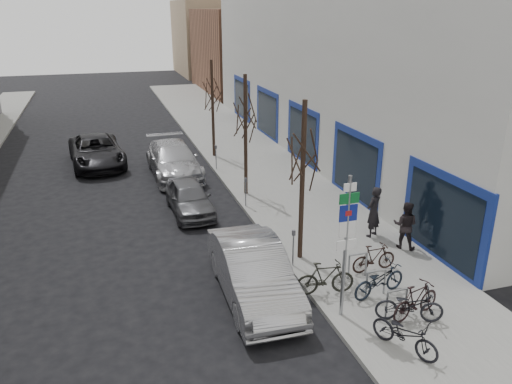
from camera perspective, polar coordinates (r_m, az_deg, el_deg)
ground at (r=13.72m, az=0.27°, el=-16.00°), size 120.00×120.00×0.00m
sidewalk_east at (r=23.41m, az=3.32°, el=0.18°), size 5.00×70.00×0.15m
commercial_building at (r=33.59m, az=20.60°, el=13.75°), size 20.00×32.00×10.00m
brick_building_far at (r=53.27m, az=0.52°, el=15.89°), size 12.00×14.00×8.00m
tan_building_far at (r=67.76m, az=-3.15°, el=17.24°), size 13.00×12.00×9.00m
highway_sign_pole at (r=13.26m, az=10.27°, el=-5.31°), size 0.55×0.10×4.20m
bike_rack at (r=15.20m, az=13.54°, el=-9.72°), size 0.66×2.26×0.83m
tree_near at (r=15.76m, az=5.46°, el=5.46°), size 1.80×1.80×5.50m
tree_mid at (r=21.75m, az=-1.22°, el=9.67°), size 1.80×1.80×5.50m
tree_far at (r=27.97m, az=-5.05°, el=11.99°), size 1.80×1.80×5.50m
meter_front at (r=16.29m, az=4.29°, el=-6.00°), size 0.10×0.08×1.27m
meter_mid at (r=21.08m, az=-1.19°, el=0.33°), size 0.10×0.08×1.27m
meter_back at (r=26.15m, az=-4.59°, el=4.26°), size 0.10×0.08×1.27m
bike_near_left at (r=13.16m, az=16.72°, el=-15.00°), size 1.30×1.86×1.10m
bike_near_right at (r=14.50m, az=17.82°, el=-11.67°), size 1.81×0.95×1.05m
bike_mid_curb at (r=15.21m, az=13.93°, el=-9.48°), size 1.94×0.96×1.14m
bike_mid_inner at (r=14.97m, az=7.92°, el=-9.67°), size 1.83×0.79×1.08m
bike_far_curb at (r=14.28m, az=17.17°, el=-12.01°), size 1.89×1.21×1.11m
bike_far_inner at (r=16.50m, az=13.34°, el=-7.30°), size 1.59×0.53×0.95m
parked_car_front at (r=14.82m, az=-0.33°, el=-9.09°), size 1.92×5.17×1.69m
parked_car_mid at (r=21.00m, az=-7.62°, el=-0.62°), size 1.71×4.02×1.36m
parked_car_back at (r=25.80m, az=-9.39°, el=3.64°), size 2.44×5.78×1.66m
lane_car at (r=28.58m, az=-17.77°, el=4.49°), size 3.16×5.94×1.59m
pedestrian_near at (r=18.74m, az=13.28°, el=-2.21°), size 0.84×0.75×1.93m
pedestrian_far at (r=18.16m, az=16.69°, el=-3.62°), size 0.77×0.75×1.74m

